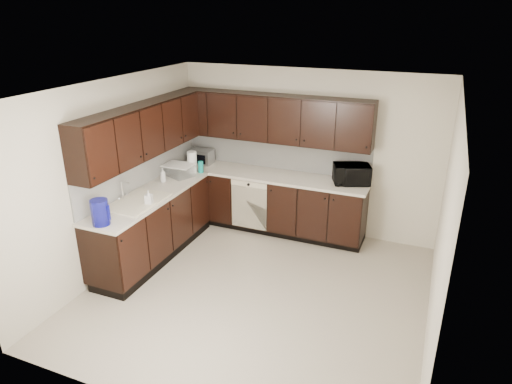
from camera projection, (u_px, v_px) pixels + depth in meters
floor at (256, 292)px, 5.69m from camera, size 4.00×4.00×0.00m
ceiling at (257, 89)px, 4.75m from camera, size 4.00×4.00×0.00m
wall_back at (306, 152)px, 6.94m from camera, size 4.00×0.02×2.50m
wall_left at (114, 177)px, 5.93m from camera, size 0.02×4.00×2.50m
wall_right at (443, 230)px, 4.51m from camera, size 0.02×4.00×2.50m
wall_front at (158, 293)px, 3.51m from camera, size 4.00×0.02×2.50m
lower_cabinets at (223, 214)px, 6.84m from camera, size 3.00×2.80×0.90m
countertop at (221, 183)px, 6.65m from camera, size 3.03×2.83×0.04m
backsplash at (215, 160)px, 6.81m from camera, size 3.00×2.80×0.48m
upper_cabinets at (217, 124)px, 6.45m from camera, size 3.00×2.80×0.70m
dishwasher at (249, 202)px, 6.94m from camera, size 0.58×0.04×0.78m
sink at (137, 207)px, 5.94m from camera, size 0.54×0.82×0.42m
microwave at (351, 174)px, 6.53m from camera, size 0.60×0.51×0.28m
soap_bottle_a at (149, 197)px, 5.83m from camera, size 0.11×0.11×0.20m
soap_bottle_b at (163, 175)px, 6.60m from camera, size 0.09×0.09×0.21m
toaster_oven at (201, 157)px, 7.39m from camera, size 0.38×0.29×0.23m
storage_bin at (179, 170)px, 6.86m from camera, size 0.51×0.45×0.17m
blue_pitcher at (100, 212)px, 5.27m from camera, size 0.24×0.24×0.31m
teal_tumbler at (201, 167)px, 6.99m from camera, size 0.09×0.09×0.18m
paper_towel_roll at (192, 162)px, 6.99m from camera, size 0.19×0.19×0.32m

